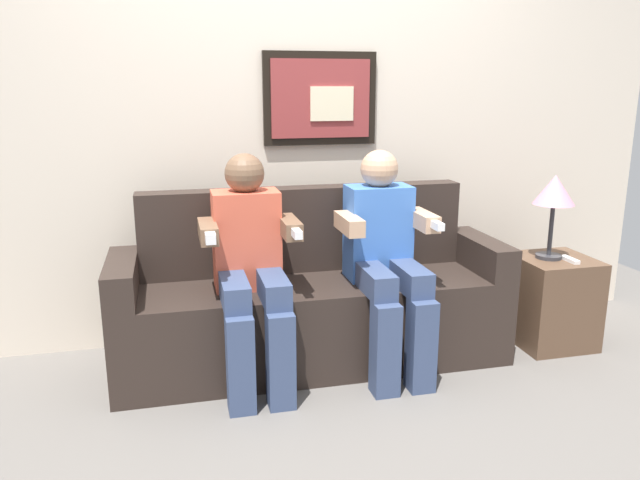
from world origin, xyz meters
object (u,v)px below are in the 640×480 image
couch (312,304)px  side_table_right (552,301)px  person_on_left (250,263)px  spare_remote_on_table (570,260)px  table_lamp (554,194)px  person_on_right (385,254)px

couch → side_table_right: bearing=-4.5°
person_on_left → spare_remote_on_table: person_on_left is taller
person_on_left → table_lamp: 1.67m
table_lamp → spare_remote_on_table: 0.37m
table_lamp → person_on_right: bearing=-175.9°
couch → spare_remote_on_table: size_ratio=15.44×
couch → table_lamp: (1.31, -0.10, 0.55)m
person_on_right → spare_remote_on_table: 1.05m
person_on_left → side_table_right: (1.69, 0.06, -0.36)m
couch → person_on_right: size_ratio=1.81×
spare_remote_on_table → table_lamp: bearing=130.0°
person_on_left → side_table_right: bearing=2.1°
person_on_left → spare_remote_on_table: size_ratio=8.54×
couch → side_table_right: (1.35, -0.11, -0.06)m
person_on_left → spare_remote_on_table: bearing=-0.5°
couch → table_lamp: size_ratio=4.36×
person_on_right → side_table_right: size_ratio=2.22×
person_on_right → table_lamp: 1.01m
table_lamp → spare_remote_on_table: bearing=-50.0°
side_table_right → spare_remote_on_table: (0.03, -0.08, 0.26)m
person_on_left → table_lamp: person_on_left is taller
person_on_right → side_table_right: 1.08m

